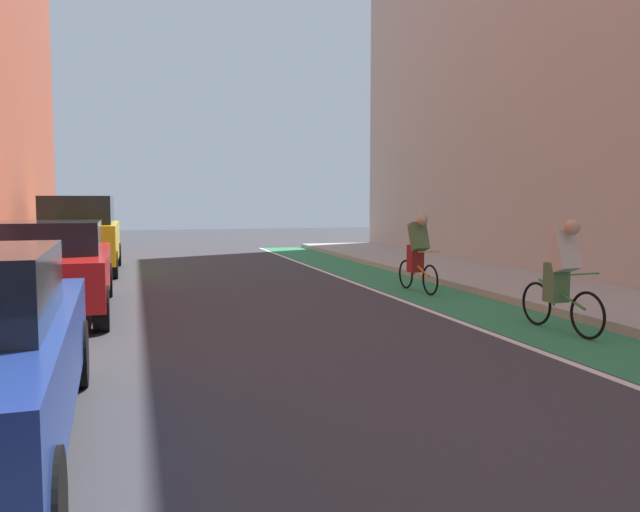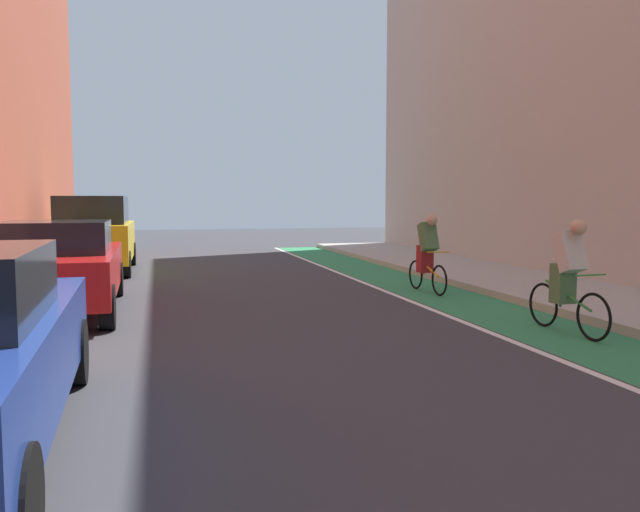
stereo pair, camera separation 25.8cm
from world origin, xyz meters
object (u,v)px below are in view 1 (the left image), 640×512
at_px(parked_sedan_red, 48,267).
at_px(parked_suv_yellow_cab, 80,234).
at_px(cyclist_far, 418,253).
at_px(cyclist_trailing, 561,275).

relative_size(parked_sedan_red, parked_suv_yellow_cab, 1.07).
bearing_deg(cyclist_far, parked_sedan_red, -173.88).
distance_m(parked_sedan_red, parked_suv_yellow_cab, 6.30).
relative_size(parked_sedan_red, cyclist_trailing, 2.68).
height_order(parked_sedan_red, parked_suv_yellow_cab, parked_suv_yellow_cab).
bearing_deg(cyclist_trailing, parked_sedan_red, 153.95).
bearing_deg(parked_sedan_red, cyclist_trailing, -26.05).
xyz_separation_m(parked_suv_yellow_cab, cyclist_far, (6.90, -5.55, -0.21)).
height_order(parked_sedan_red, cyclist_trailing, cyclist_trailing).
bearing_deg(parked_sedan_red, cyclist_far, 6.12).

